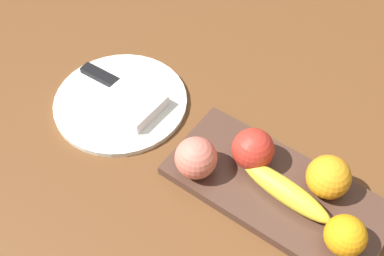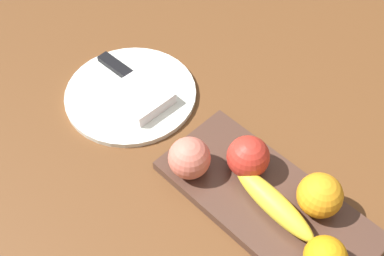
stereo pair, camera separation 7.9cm
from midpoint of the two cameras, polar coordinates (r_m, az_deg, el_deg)
The scene contains 9 objects.
ground_plane at distance 0.77m, azimuth 14.29°, elevation -11.87°, with size 2.40×2.40×0.00m, color brown.
fruit_tray at distance 0.77m, azimuth 12.09°, elevation -9.05°, with size 0.36×0.17×0.02m, color #4D3227.
apple at distance 0.76m, azimuth 9.95°, elevation -3.74°, with size 0.07×0.07×0.07m, color red.
banana at distance 0.74m, azimuth 13.24°, elevation -9.09°, with size 0.17×0.04×0.04m, color yellow.
orange_near_apple at distance 0.75m, azimuth 18.55°, elevation -8.14°, with size 0.07×0.07×0.07m, color orange.
peach at distance 0.75m, azimuth 2.71°, elevation -3.93°, with size 0.07×0.07×0.07m, color #DA715E.
dinner_plate at distance 0.91m, azimuth -5.14°, elevation 4.11°, with size 0.26×0.26×0.01m, color white.
folded_napkin at distance 0.88m, azimuth -3.83°, elevation 3.81°, with size 0.10×0.09×0.03m, color white.
knife at distance 0.94m, azimuth -6.36°, elevation 6.98°, with size 0.18×0.03×0.01m.
Camera 2 is at (0.13, -0.34, 0.67)m, focal length 43.02 mm.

